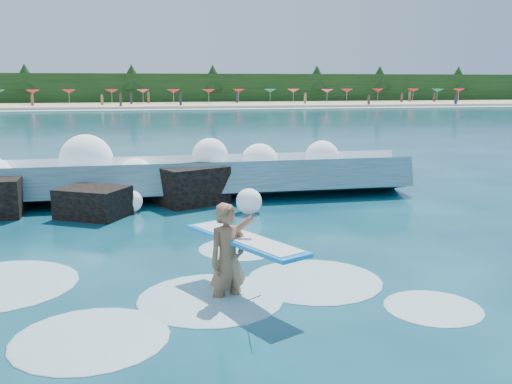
# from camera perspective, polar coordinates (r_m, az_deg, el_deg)

# --- Properties ---
(ground) EXTENTS (200.00, 200.00, 0.00)m
(ground) POSITION_cam_1_polar(r_m,az_deg,el_deg) (10.37, -5.88, -8.91)
(ground) COLOR #082F42
(ground) RESTS_ON ground
(beach) EXTENTS (140.00, 20.00, 0.40)m
(beach) POSITION_cam_1_polar(r_m,az_deg,el_deg) (87.78, -11.49, 8.50)
(beach) COLOR tan
(beach) RESTS_ON ground
(wet_band) EXTENTS (140.00, 5.00, 0.08)m
(wet_band) POSITION_cam_1_polar(r_m,az_deg,el_deg) (76.80, -11.38, 8.08)
(wet_band) COLOR silver
(wet_band) RESTS_ON ground
(treeline) EXTENTS (140.00, 4.00, 5.00)m
(treeline) POSITION_cam_1_polar(r_m,az_deg,el_deg) (97.72, -11.62, 10.07)
(treeline) COLOR black
(treeline) RESTS_ON ground
(breaking_wave) EXTENTS (18.40, 2.85, 1.59)m
(breaking_wave) POSITION_cam_1_polar(r_m,az_deg,el_deg) (17.90, -14.23, 1.06)
(breaking_wave) COLOR teal
(breaking_wave) RESTS_ON ground
(rock_cluster) EXTENTS (7.99, 3.24, 1.30)m
(rock_cluster) POSITION_cam_1_polar(r_m,az_deg,el_deg) (16.45, -17.10, -0.44)
(rock_cluster) COLOR black
(rock_cluster) RESTS_ON ground
(surfer_with_board) EXTENTS (1.70, 3.03, 1.93)m
(surfer_with_board) POSITION_cam_1_polar(r_m,az_deg,el_deg) (9.37, -2.43, -6.45)
(surfer_with_board) COLOR #906243
(surfer_with_board) RESTS_ON ground
(wave_spray) EXTENTS (14.66, 4.19, 2.00)m
(wave_spray) POSITION_cam_1_polar(r_m,az_deg,el_deg) (17.78, -15.69, 2.35)
(wave_spray) COLOR white
(wave_spray) RESTS_ON ground
(surf_foam) EXTENTS (9.19, 5.86, 0.14)m
(surf_foam) POSITION_cam_1_polar(r_m,az_deg,el_deg) (10.01, -9.17, -9.73)
(surf_foam) COLOR silver
(surf_foam) RESTS_ON ground
(beach_umbrellas) EXTENTS (110.29, 6.63, 0.50)m
(beach_umbrellas) POSITION_cam_1_polar(r_m,az_deg,el_deg) (90.02, -11.51, 9.86)
(beach_umbrellas) COLOR red
(beach_umbrellas) RESTS_ON ground
(beachgoers) EXTENTS (98.45, 12.71, 1.93)m
(beachgoers) POSITION_cam_1_polar(r_m,az_deg,el_deg) (83.83, -8.81, 9.09)
(beachgoers) COLOR #3F332D
(beachgoers) RESTS_ON ground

